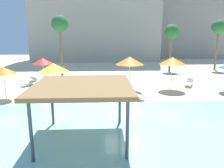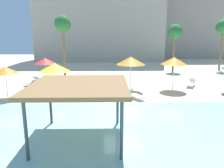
# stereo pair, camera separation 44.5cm
# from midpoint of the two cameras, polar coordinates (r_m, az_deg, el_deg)

# --- Properties ---
(ground_plane) EXTENTS (80.00, 80.00, 0.00)m
(ground_plane) POSITION_cam_midpoint_polar(r_m,az_deg,el_deg) (14.43, 2.20, -6.79)
(ground_plane) COLOR beige
(lagoon_water) EXTENTS (44.00, 13.50, 0.04)m
(lagoon_water) POSITION_cam_midpoint_polar(r_m,az_deg,el_deg) (9.67, 4.92, -17.16)
(lagoon_water) COLOR #99D1C6
(lagoon_water) RESTS_ON ground
(shade_pavilion) EXTENTS (4.34, 4.34, 2.67)m
(shade_pavilion) POSITION_cam_midpoint_polar(r_m,az_deg,el_deg) (9.93, -8.88, -0.95)
(shade_pavilion) COLOR #42474C
(shade_pavilion) RESTS_ON ground
(beach_umbrella_red_1) EXTENTS (2.11, 2.11, 2.54)m
(beach_umbrella_red_1) POSITION_cam_midpoint_polar(r_m,az_deg,el_deg) (22.83, -18.06, 5.68)
(beach_umbrella_red_1) COLOR silver
(beach_umbrella_red_1) RESTS_ON ground
(beach_umbrella_orange_2) EXTENTS (1.91, 1.91, 2.47)m
(beach_umbrella_orange_2) POSITION_cam_midpoint_polar(r_m,az_deg,el_deg) (18.26, -26.96, 3.11)
(beach_umbrella_orange_2) COLOR silver
(beach_umbrella_orange_2) RESTS_ON ground
(beach_umbrella_orange_4) EXTENTS (2.45, 2.45, 2.97)m
(beach_umbrella_orange_4) POSITION_cam_midpoint_polar(r_m,az_deg,el_deg) (18.88, 3.93, 6.06)
(beach_umbrella_orange_4) COLOR silver
(beach_umbrella_orange_4) RESTS_ON ground
(beach_umbrella_orange_5) EXTENTS (2.24, 2.24, 2.90)m
(beach_umbrella_orange_5) POSITION_cam_midpoint_polar(r_m,az_deg,el_deg) (19.76, 14.78, 5.86)
(beach_umbrella_orange_5) COLOR silver
(beach_umbrella_orange_5) RESTS_ON ground
(beach_umbrella_yellow_6) EXTENTS (2.39, 2.39, 2.60)m
(beach_umbrella_yellow_6) POSITION_cam_midpoint_polar(r_m,az_deg,el_deg) (18.02, -15.58, 4.15)
(beach_umbrella_yellow_6) COLOR silver
(beach_umbrella_yellow_6) RESTS_ON ground
(lounge_chair_0) EXTENTS (1.25, 1.98, 0.74)m
(lounge_chair_0) POSITION_cam_midpoint_polar(r_m,az_deg,el_deg) (22.84, -21.06, 0.57)
(lounge_chair_0) COLOR white
(lounge_chair_0) RESTS_ON ground
(lounge_chair_1) EXTENTS (1.43, 1.95, 0.74)m
(lounge_chair_1) POSITION_cam_midpoint_polar(r_m,az_deg,el_deg) (22.16, 18.79, 0.39)
(lounge_chair_1) COLOR white
(lounge_chair_1) RESTS_ON ground
(lounge_chair_2) EXTENTS (0.82, 1.95, 0.74)m
(lounge_chair_2) POSITION_cam_midpoint_polar(r_m,az_deg,el_deg) (20.00, -2.79, -0.22)
(lounge_chair_2) COLOR white
(lounge_chair_2) RESTS_ON ground
(lounge_chair_3) EXTENTS (1.50, 1.93, 0.74)m
(lounge_chair_3) POSITION_cam_midpoint_polar(r_m,az_deg,el_deg) (17.02, 4.86, -2.58)
(lounge_chair_3) COLOR white
(lounge_chair_3) RESTS_ON ground
(palm_tree_0) EXTENTS (1.90, 1.90, 6.73)m
(palm_tree_0) POSITION_cam_midpoint_polar(r_m,az_deg,el_deg) (33.29, 25.55, 12.93)
(palm_tree_0) COLOR brown
(palm_tree_0) RESTS_ON ground
(palm_tree_1) EXTENTS (1.90, 1.90, 6.09)m
(palm_tree_1) POSITION_cam_midpoint_polar(r_m,az_deg,el_deg) (30.24, 14.72, 12.72)
(palm_tree_1) COLOR brown
(palm_tree_1) RESTS_ON ground
(palm_tree_2) EXTENTS (1.90, 1.90, 6.93)m
(palm_tree_2) POSITION_cam_midpoint_polar(r_m,az_deg,el_deg) (26.41, -13.84, 14.54)
(palm_tree_2) COLOR brown
(palm_tree_2) RESTS_ON ground
(hotel_block_0) EXTENTS (22.80, 9.57, 20.81)m
(hotel_block_0) POSITION_cam_midpoint_polar(r_m,az_deg,el_deg) (43.61, -4.57, 20.13)
(hotel_block_0) COLOR #B2A893
(hotel_block_0) RESTS_ON ground
(hotel_block_1) EXTENTS (17.78, 9.34, 19.15)m
(hotel_block_1) POSITION_cam_midpoint_polar(r_m,az_deg,el_deg) (51.14, 17.21, 17.61)
(hotel_block_1) COLOR #9E9384
(hotel_block_1) RESTS_ON ground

